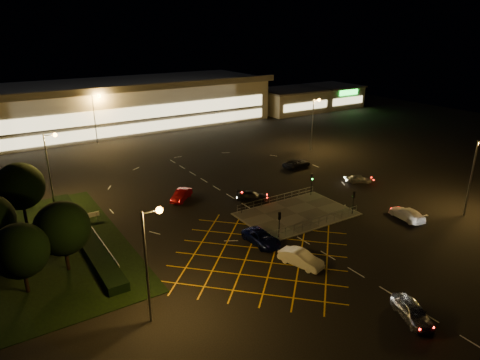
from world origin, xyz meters
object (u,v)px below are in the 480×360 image
signal_se (354,198)px  car_left_blue (262,238)px  car_far_dkgrey (252,196)px  car_east_grey (297,163)px  car_right_silver (359,179)px  signal_ne (312,180)px  car_circ_red (181,195)px  signal_sw (279,219)px  car_near_silver (412,311)px  signal_nw (241,197)px  car_queue_white (301,258)px  car_approach_white (407,214)px

signal_se → car_left_blue: bearing=0.0°
signal_se → car_far_dkgrey: 13.86m
signal_se → car_east_grey: (6.63, 19.12, -1.64)m
car_far_dkgrey → signal_se: bearing=-107.7°
signal_se → car_right_silver: (9.84, 7.93, -1.71)m
signal_ne → car_circ_red: bearing=152.6°
car_left_blue → car_far_dkgrey: car_left_blue is taller
car_far_dkgrey → car_east_grey: size_ratio=0.87×
signal_sw → car_circ_red: size_ratio=0.70×
car_near_silver → signal_nw: bearing=113.3°
signal_se → car_queue_white: bearing=23.3°
car_right_silver → car_circ_red: 27.71m
car_queue_white → car_circ_red: size_ratio=1.06×
signal_ne → car_circ_red: size_ratio=0.70×
car_far_dkgrey → car_right_silver: 18.36m
signal_nw → car_far_dkgrey: signal_nw is taller
signal_nw → car_right_silver: (21.84, -0.06, -1.71)m
car_far_dkgrey → car_circ_red: 9.93m
signal_nw → car_approach_white: size_ratio=0.62×
car_left_blue → car_right_silver: (24.30, 7.93, -0.07)m
car_near_silver → car_queue_white: bearing=123.1°
car_circ_red → car_left_blue: bearing=-34.2°
signal_ne → car_queue_white: (-13.77, -13.92, -1.58)m
signal_nw → car_queue_white: signal_nw is taller
signal_se → car_near_silver: 21.04m
signal_ne → car_far_dkgrey: (-8.27, 3.01, -1.71)m
car_circ_red → car_approach_white: car_circ_red is taller
signal_ne → car_circ_red: 18.66m
car_left_blue → car_east_grey: 28.47m
signal_nw → car_near_silver: 25.56m
car_east_grey → signal_sw: bearing=129.9°
signal_se → signal_nw: same height
signal_sw → car_near_silver: 17.60m
car_left_blue → car_right_silver: 25.56m
car_right_silver → signal_ne: bearing=123.9°
signal_se → car_left_blue: size_ratio=0.60×
car_right_silver → car_approach_white: car_approach_white is taller
signal_nw → signal_ne: (12.00, 0.00, 0.00)m
signal_ne → car_approach_white: size_ratio=0.62×
signal_se → car_approach_white: size_ratio=0.62×
signal_sw → car_far_dkgrey: signal_sw is taller
car_circ_red → car_east_grey: car_circ_red is taller
car_near_silver → car_circ_red: (-4.96, 34.06, -0.04)m
signal_se → car_circ_red: size_ratio=0.70×
car_queue_white → car_east_grey: 32.31m
signal_nw → car_queue_white: size_ratio=0.66×
car_far_dkgrey → car_right_silver: bearing=-64.3°
car_near_silver → car_right_silver: (21.38, 25.44, -0.13)m
signal_sw → car_approach_white: signal_sw is taller
car_approach_white → car_far_dkgrey: bearing=-41.5°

